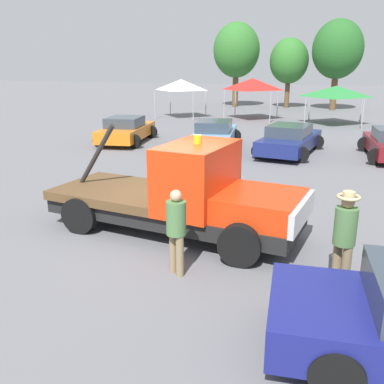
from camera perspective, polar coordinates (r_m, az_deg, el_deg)
ground_plane at (r=10.46m, az=-2.59°, el=-5.25°), size 160.00×160.00×0.00m
tow_truck at (r=9.98m, az=-0.74°, el=-0.59°), size 6.34×2.82×2.51m
person_near_truck at (r=7.98m, az=19.70°, el=-5.09°), size 0.41×0.41×1.83m
person_at_hood at (r=8.06m, az=-2.12°, el=-4.61°), size 0.38×0.38×1.70m
parked_car_orange at (r=22.57m, az=-8.76°, el=8.18°), size 2.94×4.85×1.34m
parked_car_skyblue at (r=20.87m, az=3.00°, el=7.66°), size 2.91×5.01×1.34m
parked_car_navy at (r=19.86m, az=12.89°, el=6.82°), size 2.86×5.06×1.34m
canopy_tent_white at (r=33.09m, az=-1.48°, el=14.10°), size 3.07×3.07×2.84m
canopy_tent_red at (r=32.19m, az=8.07°, el=14.06°), size 3.35×3.35×2.95m
canopy_tent_green at (r=30.53m, az=18.64°, el=12.60°), size 3.56×3.56×2.55m
tree_left at (r=41.76m, az=12.82°, el=16.65°), size 3.50×3.50×6.24m
tree_center at (r=40.52m, az=18.85°, el=17.54°), size 4.27×4.27×7.63m
tree_right at (r=42.16m, az=5.94°, el=18.27°), size 4.30×4.30×7.68m
traffic_cone at (r=12.69m, az=14.89°, el=-0.62°), size 0.40×0.40×0.55m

